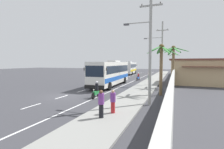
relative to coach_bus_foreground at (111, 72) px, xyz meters
The scene contains 17 objects.
ground_plane 9.64m from the coach_bus_foreground, 99.81° to the right, with size 160.00×160.00×0.00m, color #3A3A3F.
sidewalk_kerb 5.59m from the coach_bus_foreground, ahead, with size 3.20×90.00×0.14m, color gray.
lane_markings 5.44m from the coach_bus_foreground, 83.95° to the left, with size 3.55×71.00×0.01m.
boundary_wall 10.18m from the coach_bus_foreground, 27.65° to the left, with size 0.24×60.00×2.53m, color #B2B2AD.
coach_bus_foreground is the anchor object (origin of this frame).
coach_bus_far_lane 25.85m from the coach_bus_foreground, 98.22° to the left, with size 3.49×10.81×3.85m.
motorcycle_beside_bus 9.15m from the coach_bus_foreground, 78.28° to the right, with size 0.56×1.96×1.67m.
motorcycle_trailing 9.38m from the coach_bus_foreground, 75.24° to the left, with size 0.56×1.96×1.56m.
pedestrian_near_kerb 15.55m from the coach_bus_foreground, 71.27° to the right, with size 0.36×0.36×1.70m.
pedestrian_midwalk 14.58m from the coach_bus_foreground, 68.56° to the right, with size 0.36×0.36×1.55m.
pedestrian_far_walk 10.92m from the coach_bus_foreground, 66.82° to the left, with size 0.36×0.36×1.67m.
utility_pole_nearest 12.64m from the coach_bus_foreground, 54.44° to the right, with size 3.13×0.24×9.34m.
utility_pole_mid 8.58m from the coach_bus_foreground, 27.19° to the left, with size 3.74×0.24×9.83m.
palm_nearest 31.54m from the coach_bus_foreground, 73.55° to the left, with size 3.26×3.20×6.61m.
palm_second 9.59m from the coach_bus_foreground, 34.49° to the right, with size 3.06×2.95×5.45m.
palm_third 9.16m from the coach_bus_foreground, ahead, with size 3.99×3.64×5.81m.
roadside_building 15.27m from the coach_bus_foreground, 26.93° to the left, with size 10.70×7.84×4.10m.
Camera 1 is at (10.75, -14.67, 3.49)m, focal length 27.15 mm.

